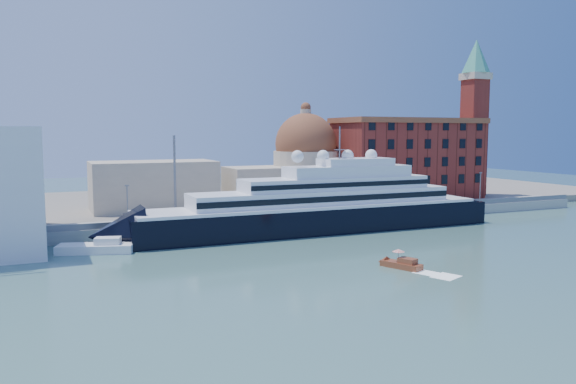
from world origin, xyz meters
name	(u,v)px	position (x,y,z in m)	size (l,w,h in m)	color
ground	(335,256)	(0.00, 0.00, 0.00)	(400.00, 400.00, 0.00)	#37605E
quay	(263,221)	(0.00, 34.00, 1.25)	(180.00, 10.00, 2.50)	gray
land	(213,202)	(0.00, 75.00, 1.00)	(260.00, 72.00, 2.00)	slate
quay_fence	(270,215)	(0.00, 29.50, 3.10)	(180.00, 0.10, 1.20)	slate
superyacht	(304,211)	(5.12, 23.00, 4.51)	(87.45, 12.12, 26.14)	black
service_barge	(97,248)	(-36.95, 19.16, 0.84)	(13.62, 8.01, 2.91)	white
water_taxi	(402,264)	(5.53, -11.87, 0.75)	(4.53, 6.88, 3.11)	brown
warehouse	(408,158)	(52.00, 52.00, 13.79)	(43.00, 19.00, 23.25)	maroon
campanile	(475,107)	(76.00, 52.00, 28.76)	(8.40, 8.40, 47.00)	maroon
church	(253,171)	(6.39, 57.72, 10.91)	(66.00, 18.00, 25.50)	beige
lamp_posts	(210,186)	(-12.67, 32.27, 9.84)	(120.80, 2.40, 18.00)	slate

